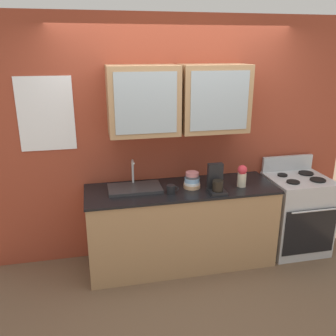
{
  "coord_description": "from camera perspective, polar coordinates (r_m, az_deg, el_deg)",
  "views": [
    {
      "loc": [
        -0.89,
        -3.4,
        2.28
      ],
      "look_at": [
        -0.15,
        0.0,
        1.12
      ],
      "focal_mm": 38.52,
      "sensor_mm": 36.0,
      "label": 1
    }
  ],
  "objects": [
    {
      "name": "ground_plane",
      "position": [
        4.19,
        2.0,
        -14.47
      ],
      "size": [
        10.0,
        10.0,
        0.0
      ],
      "primitive_type": "plane",
      "color": "brown"
    },
    {
      "name": "back_wall_unit",
      "position": [
        3.92,
        1.01,
        5.94
      ],
      "size": [
        4.13,
        0.48,
        2.62
      ],
      "color": "#993D28",
      "rests_on": "ground_plane"
    },
    {
      "name": "counter",
      "position": [
        3.97,
        2.07,
        -9.1
      ],
      "size": [
        2.01,
        0.67,
        0.88
      ],
      "color": "#A87F56",
      "rests_on": "ground_plane"
    },
    {
      "name": "stove_range",
      "position": [
        4.48,
        19.5,
        -6.76
      ],
      "size": [
        0.67,
        0.65,
        1.06
      ],
      "color": "silver",
      "rests_on": "ground_plane"
    },
    {
      "name": "sink_faucet",
      "position": [
        3.74,
        -5.29,
        -3.12
      ],
      "size": [
        0.55,
        0.33,
        0.29
      ],
      "color": "#2D2D30",
      "rests_on": "counter"
    },
    {
      "name": "bowl_stack",
      "position": [
        3.77,
        3.82,
        -2.02
      ],
      "size": [
        0.18,
        0.18,
        0.17
      ],
      "color": "#E0AD7F",
      "rests_on": "counter"
    },
    {
      "name": "vase",
      "position": [
        3.86,
        11.62,
        -1.15
      ],
      "size": [
        0.1,
        0.1,
        0.23
      ],
      "color": "beige",
      "rests_on": "counter"
    },
    {
      "name": "cup_near_sink",
      "position": [
        3.62,
        0.49,
        -3.42
      ],
      "size": [
        0.12,
        0.09,
        0.09
      ],
      "color": "black",
      "rests_on": "counter"
    },
    {
      "name": "coffee_maker",
      "position": [
        3.67,
        7.64,
        -2.19
      ],
      "size": [
        0.17,
        0.2,
        0.29
      ],
      "color": "black",
      "rests_on": "counter"
    }
  ]
}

